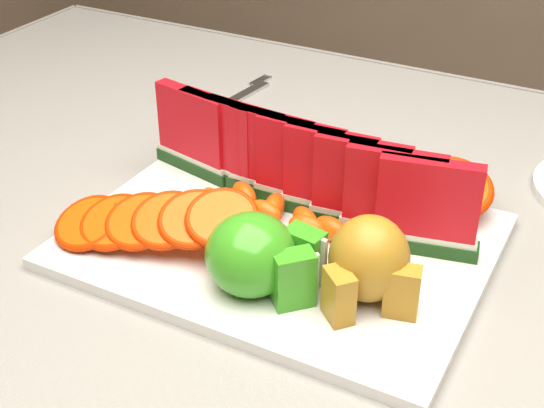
# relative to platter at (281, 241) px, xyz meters

# --- Properties ---
(table) EXTENTS (1.40, 0.90, 0.75)m
(table) POSITION_rel_platter_xyz_m (0.06, 0.00, -0.11)
(table) COLOR #512C1C
(table) RESTS_ON ground
(tablecloth) EXTENTS (1.53, 1.03, 0.20)m
(tablecloth) POSITION_rel_platter_xyz_m (0.06, 0.00, -0.05)
(tablecloth) COLOR gray
(tablecloth) RESTS_ON table
(platter) EXTENTS (0.40, 0.30, 0.01)m
(platter) POSITION_rel_platter_xyz_m (0.00, 0.00, 0.00)
(platter) COLOR silver
(platter) RESTS_ON tablecloth
(apple_cluster) EXTENTS (0.12, 0.11, 0.08)m
(apple_cluster) POSITION_rel_platter_xyz_m (0.02, -0.08, 0.04)
(apple_cluster) COLOR #2D791A
(apple_cluster) RESTS_ON platter
(pear_cluster) EXTENTS (0.10, 0.10, 0.08)m
(pear_cluster) POSITION_rel_platter_xyz_m (0.11, -0.05, 0.04)
(pear_cluster) COLOR #AF721E
(pear_cluster) RESTS_ON platter
(fork) EXTENTS (0.04, 0.20, 0.00)m
(fork) POSITION_rel_platter_xyz_m (-0.22, 0.28, -0.00)
(fork) COLOR silver
(fork) RESTS_ON tablecloth
(watermelon_row) EXTENTS (0.39, 0.07, 0.10)m
(watermelon_row) POSITION_rel_platter_xyz_m (-0.01, 0.06, 0.05)
(watermelon_row) COLOR #103913
(watermelon_row) RESTS_ON platter
(orange_fan_front) EXTENTS (0.22, 0.13, 0.05)m
(orange_fan_front) POSITION_rel_platter_xyz_m (-0.10, -0.07, 0.03)
(orange_fan_front) COLOR #F75700
(orange_fan_front) RESTS_ON platter
(orange_fan_back) EXTENTS (0.34, 0.12, 0.05)m
(orange_fan_back) POSITION_rel_platter_xyz_m (0.01, 0.12, 0.03)
(orange_fan_back) COLOR #F75700
(orange_fan_back) RESTS_ON platter
(tangerine_segments) EXTENTS (0.21, 0.07, 0.02)m
(tangerine_segments) POSITION_rel_platter_xyz_m (-0.00, 0.02, 0.02)
(tangerine_segments) COLOR #FF4402
(tangerine_segments) RESTS_ON platter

